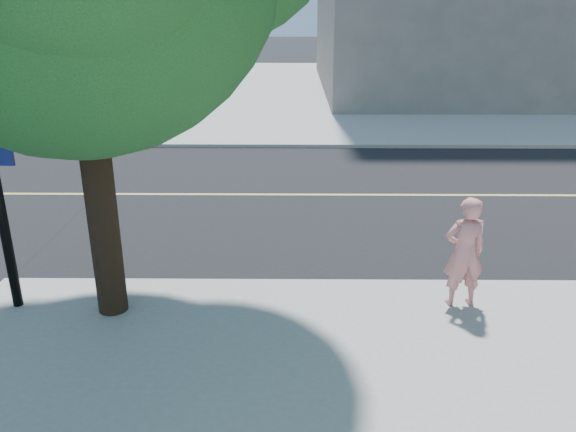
{
  "coord_description": "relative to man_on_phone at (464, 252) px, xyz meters",
  "views": [
    {
      "loc": [
        3.51,
        -7.97,
        4.15
      ],
      "look_at": [
        3.44,
        -0.35,
        1.3
      ],
      "focal_mm": 35.62,
      "sensor_mm": 36.0,
      "label": 1
    }
  ],
  "objects": [
    {
      "name": "ground",
      "position": [
        -5.88,
        0.75,
        -0.92
      ],
      "size": [
        140.0,
        140.0,
        0.0
      ],
      "primitive_type": "plane",
      "color": "black",
      "rests_on": "ground"
    },
    {
      "name": "road_ew",
      "position": [
        -5.88,
        5.25,
        -0.92
      ],
      "size": [
        140.0,
        9.0,
        0.01
      ],
      "primitive_type": "cube",
      "color": "black",
      "rests_on": "ground"
    },
    {
      "name": "sidewalk_ne",
      "position": [
        7.62,
        22.25,
        -0.86
      ],
      "size": [
        29.0,
        25.0,
        0.12
      ],
      "primitive_type": "cube",
      "color": "#A6A5A0",
      "rests_on": "ground"
    },
    {
      "name": "man_on_phone",
      "position": [
        0.0,
        0.0,
        0.0
      ],
      "size": [
        0.63,
        0.45,
        1.61
      ],
      "primitive_type": "imported",
      "rotation": [
        0.0,
        0.0,
        3.26
      ],
      "color": "#DC8687",
      "rests_on": "sidewalk_se"
    }
  ]
}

